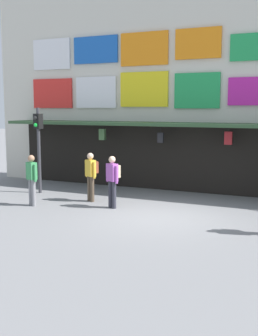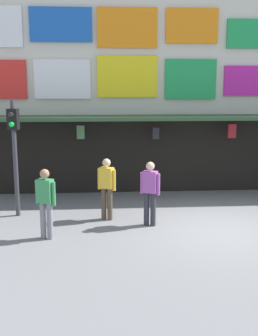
{
  "view_description": "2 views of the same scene",
  "coord_description": "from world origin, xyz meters",
  "px_view_note": "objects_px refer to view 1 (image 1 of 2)",
  "views": [
    {
      "loc": [
        4.19,
        -11.63,
        3.21
      ],
      "look_at": [
        -1.42,
        0.99,
        1.24
      ],
      "focal_mm": 45.62,
      "sensor_mm": 36.0,
      "label": 1
    },
    {
      "loc": [
        -3.01,
        -9.62,
        3.47
      ],
      "look_at": [
        -2.3,
        0.44,
        1.52
      ],
      "focal_mm": 43.32,
      "sensor_mm": 36.0,
      "label": 2
    }
  ],
  "objects_px": {
    "traffic_light_near": "(38,136)",
    "pedestrian_in_black": "(91,173)",
    "pedestrian_in_blue": "(32,177)",
    "pedestrian_in_purple": "(113,178)"
  },
  "relations": [
    {
      "from": "traffic_light_near",
      "to": "pedestrian_in_black",
      "type": "bearing_deg",
      "value": -11.29
    },
    {
      "from": "pedestrian_in_black",
      "to": "pedestrian_in_blue",
      "type": "bearing_deg",
      "value": -136.96
    },
    {
      "from": "traffic_light_near",
      "to": "pedestrian_in_blue",
      "type": "xyz_separation_m",
      "value": [
        1.04,
        -1.86,
        -1.19
      ]
    },
    {
      "from": "pedestrian_in_black",
      "to": "pedestrian_in_blue",
      "type": "distance_m",
      "value": 2.0
    },
    {
      "from": "traffic_light_near",
      "to": "pedestrian_in_black",
      "type": "distance_m",
      "value": 2.8
    },
    {
      "from": "pedestrian_in_blue",
      "to": "pedestrian_in_purple",
      "type": "bearing_deg",
      "value": 17.28
    },
    {
      "from": "traffic_light_near",
      "to": "pedestrian_in_purple",
      "type": "relative_size",
      "value": 1.9
    },
    {
      "from": "traffic_light_near",
      "to": "pedestrian_in_purple",
      "type": "xyz_separation_m",
      "value": [
        3.6,
        -1.07,
        -1.16
      ]
    },
    {
      "from": "pedestrian_in_blue",
      "to": "traffic_light_near",
      "type": "bearing_deg",
      "value": 119.23
    },
    {
      "from": "traffic_light_near",
      "to": "pedestrian_in_purple",
      "type": "height_order",
      "value": "traffic_light_near"
    }
  ]
}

